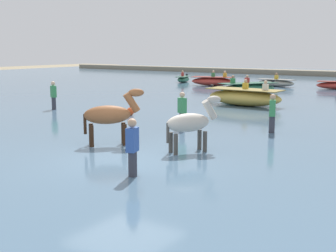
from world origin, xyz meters
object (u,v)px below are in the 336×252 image
object	(u,v)px
person_onlooker_right	(182,113)
person_wading_close	(132,152)
horse_trailing_chestnut	(110,116)
boat_near_starboard	(248,89)
boat_distant_west	(183,79)
channel_buoy	(130,111)
horse_lead_pinto	(190,124)
person_onlooker_left	(54,98)
boat_mid_outer	(213,81)
person_wading_mid	(272,116)
boat_far_inshore	(276,83)
boat_distant_east	(244,97)

from	to	relation	value
person_onlooker_right	person_wading_close	world-z (taller)	same
horse_trailing_chestnut	person_wading_close	xyz separation A→B (m)	(2.66, -2.28, -0.30)
horse_trailing_chestnut	boat_near_starboard	world-z (taller)	horse_trailing_chestnut
boat_distant_west	channel_buoy	bearing A→B (deg)	-64.47
horse_lead_pinto	person_onlooker_right	world-z (taller)	horse_lead_pinto
horse_lead_pinto	person_onlooker_left	xyz separation A→B (m)	(-9.95, 3.97, -0.22)
person_wading_close	horse_lead_pinto	bearing A→B (deg)	94.13
boat_mid_outer	horse_trailing_chestnut	bearing A→B (deg)	-69.30
horse_trailing_chestnut	boat_distant_west	bearing A→B (deg)	117.34
person_wading_mid	channel_buoy	bearing A→B (deg)	175.85
boat_near_starboard	person_onlooker_right	bearing A→B (deg)	-76.14
boat_near_starboard	person_onlooker_left	size ratio (longest dim) A/B	2.37
boat_near_starboard	boat_distant_west	xyz separation A→B (m)	(-8.96, 6.67, -0.12)
boat_distant_west	person_wading_close	bearing A→B (deg)	-60.05
person_wading_close	channel_buoy	distance (m)	9.48
person_onlooker_left	horse_lead_pinto	bearing A→B (deg)	-21.78
boat_far_inshore	person_wading_close	world-z (taller)	person_wading_close
person_wading_mid	boat_distant_east	bearing A→B (deg)	121.90
boat_near_starboard	boat_far_inshore	distance (m)	6.92
person_wading_mid	person_onlooker_left	bearing A→B (deg)	-179.58
boat_distant_east	person_onlooker_right	bearing A→B (deg)	-82.52
boat_distant_west	person_onlooker_left	bearing A→B (deg)	-76.83
boat_distant_west	person_onlooker_left	world-z (taller)	person_onlooker_left
boat_near_starboard	person_onlooker_right	world-z (taller)	person_onlooker_right
person_wading_close	channel_buoy	bearing A→B (deg)	129.13
boat_far_inshore	person_wading_close	bearing A→B (deg)	-76.03
boat_distant_west	person_onlooker_right	distance (m)	22.69
person_onlooker_left	person_wading_mid	distance (m)	10.74
horse_lead_pinto	boat_distant_west	size ratio (longest dim) A/B	0.73
person_wading_close	boat_far_inshore	bearing A→B (deg)	103.97
channel_buoy	boat_near_starboard	bearing A→B (deg)	87.24
boat_distant_east	person_onlooker_left	size ratio (longest dim) A/B	2.42
person_onlooker_right	boat_far_inshore	bearing A→B (deg)	101.40
boat_far_inshore	person_onlooker_left	distance (m)	18.82
boat_distant_east	channel_buoy	world-z (taller)	boat_distant_east
boat_mid_outer	boat_distant_west	bearing A→B (deg)	153.97
boat_mid_outer	person_onlooker_left	world-z (taller)	person_onlooker_left
boat_mid_outer	channel_buoy	xyz separation A→B (m)	(4.55, -15.76, -0.17)
horse_lead_pinto	boat_near_starboard	xyz separation A→B (m)	(-5.25, 15.51, -0.41)
boat_mid_outer	person_wading_mid	world-z (taller)	person_wading_mid
boat_near_starboard	person_wading_close	bearing A→B (deg)	-73.45
person_onlooker_right	channel_buoy	distance (m)	3.96
boat_far_inshore	channel_buoy	world-z (taller)	boat_far_inshore
boat_mid_outer	boat_near_starboard	distance (m)	6.98
boat_distant_west	person_wading_close	world-z (taller)	person_wading_close
person_onlooker_left	boat_far_inshore	bearing A→B (deg)	78.10
boat_distant_east	person_onlooker_right	world-z (taller)	person_onlooker_right
boat_near_starboard	person_wading_mid	bearing A→B (deg)	-62.22
horse_lead_pinto	person_onlooker_left	bearing A→B (deg)	158.22
horse_lead_pinto	person_wading_mid	bearing A→B (deg)	78.95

